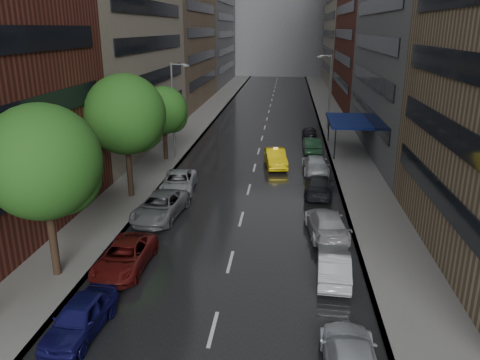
% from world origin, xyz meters
% --- Properties ---
extents(road, '(14.00, 140.00, 0.01)m').
position_xyz_m(road, '(0.00, 50.00, 0.01)').
color(road, black).
rests_on(road, ground).
extents(sidewalk_left, '(4.00, 140.00, 0.15)m').
position_xyz_m(sidewalk_left, '(-9.00, 50.00, 0.07)').
color(sidewalk_left, gray).
rests_on(sidewalk_left, ground).
extents(sidewalk_right, '(4.00, 140.00, 0.15)m').
position_xyz_m(sidewalk_right, '(9.00, 50.00, 0.07)').
color(sidewalk_right, gray).
rests_on(sidewalk_right, ground).
extents(buildings_left, '(8.00, 108.00, 38.00)m').
position_xyz_m(buildings_left, '(-15.00, 58.79, 15.99)').
color(buildings_left, maroon).
rests_on(buildings_left, ground).
extents(buildings_right, '(8.05, 109.10, 36.00)m').
position_xyz_m(buildings_right, '(15.00, 56.70, 15.03)').
color(buildings_right, '#937A5B').
rests_on(buildings_right, ground).
extents(building_far, '(40.00, 14.00, 32.00)m').
position_xyz_m(building_far, '(0.00, 118.00, 16.00)').
color(building_far, slate).
rests_on(building_far, ground).
extents(tree_near, '(5.57, 5.57, 8.87)m').
position_xyz_m(tree_near, '(-8.60, 7.57, 6.07)').
color(tree_near, '#382619').
rests_on(tree_near, ground).
extents(tree_mid, '(5.73, 5.73, 9.14)m').
position_xyz_m(tree_mid, '(-8.60, 19.29, 6.25)').
color(tree_mid, '#382619').
rests_on(tree_mid, ground).
extents(tree_far, '(4.42, 4.42, 7.04)m').
position_xyz_m(tree_far, '(-8.60, 29.61, 4.81)').
color(tree_far, '#382619').
rests_on(tree_far, ground).
extents(taxi, '(2.45, 5.13, 1.62)m').
position_xyz_m(taxi, '(1.87, 28.65, 0.81)').
color(taxi, yellow).
rests_on(taxi, ground).
extents(parked_cars_left, '(3.16, 22.92, 1.58)m').
position_xyz_m(parked_cars_left, '(-5.40, 13.41, 0.75)').
color(parked_cars_left, '#100F47').
rests_on(parked_cars_left, ground).
extents(parked_cars_right, '(2.73, 43.08, 1.56)m').
position_xyz_m(parked_cars_right, '(5.40, 20.14, 0.75)').
color(parked_cars_right, '#BABCC4').
rests_on(parked_cars_right, ground).
extents(street_lamp_left, '(1.74, 0.22, 9.00)m').
position_xyz_m(street_lamp_left, '(-7.72, 30.00, 4.89)').
color(street_lamp_left, gray).
rests_on(street_lamp_left, sidewalk_left).
extents(street_lamp_right, '(1.74, 0.22, 9.00)m').
position_xyz_m(street_lamp_right, '(7.72, 45.00, 4.89)').
color(street_lamp_right, gray).
rests_on(street_lamp_right, sidewalk_right).
extents(awning, '(4.00, 8.00, 3.12)m').
position_xyz_m(awning, '(8.98, 35.00, 3.13)').
color(awning, navy).
rests_on(awning, sidewalk_right).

